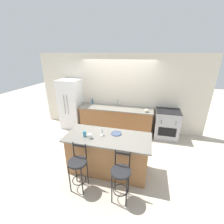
{
  "coord_description": "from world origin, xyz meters",
  "views": [
    {
      "loc": [
        1.07,
        -4.43,
        2.69
      ],
      "look_at": [
        0.1,
        -0.61,
        1.13
      ],
      "focal_mm": 24.0,
      "sensor_mm": 36.0,
      "label": 1
    }
  ],
  "objects_px": {
    "oven_range": "(167,124)",
    "bar_stool_far": "(121,176)",
    "bar_stool_near": "(78,166)",
    "wine_glass": "(102,130)",
    "soap_bottle": "(92,101)",
    "coffee_mug": "(90,136)",
    "tumbler_cup": "(85,134)",
    "refrigerator": "(71,104)",
    "pumpkin_decoration": "(147,110)",
    "dinner_plate": "(116,133)"
  },
  "relations": [
    {
      "from": "oven_range",
      "to": "bar_stool_far",
      "type": "height_order",
      "value": "bar_stool_far"
    },
    {
      "from": "bar_stool_near",
      "to": "wine_glass",
      "type": "relative_size",
      "value": 5.36
    },
    {
      "from": "soap_bottle",
      "to": "coffee_mug",
      "type": "bearing_deg",
      "value": -70.14
    },
    {
      "from": "coffee_mug",
      "to": "wine_glass",
      "type": "bearing_deg",
      "value": 39.82
    },
    {
      "from": "tumbler_cup",
      "to": "soap_bottle",
      "type": "height_order",
      "value": "soap_bottle"
    },
    {
      "from": "refrigerator",
      "to": "pumpkin_decoration",
      "type": "bearing_deg",
      "value": -3.0
    },
    {
      "from": "oven_range",
      "to": "dinner_plate",
      "type": "height_order",
      "value": "oven_range"
    },
    {
      "from": "bar_stool_far",
      "to": "tumbler_cup",
      "type": "relative_size",
      "value": 7.8
    },
    {
      "from": "refrigerator",
      "to": "bar_stool_near",
      "type": "relative_size",
      "value": 1.77
    },
    {
      "from": "pumpkin_decoration",
      "to": "coffee_mug",
      "type": "bearing_deg",
      "value": -120.3
    },
    {
      "from": "bar_stool_near",
      "to": "oven_range",
      "type": "bearing_deg",
      "value": 53.88
    },
    {
      "from": "pumpkin_decoration",
      "to": "oven_range",
      "type": "bearing_deg",
      "value": 13.12
    },
    {
      "from": "oven_range",
      "to": "pumpkin_decoration",
      "type": "bearing_deg",
      "value": -166.88
    },
    {
      "from": "dinner_plate",
      "to": "tumbler_cup",
      "type": "distance_m",
      "value": 0.73
    },
    {
      "from": "tumbler_cup",
      "to": "refrigerator",
      "type": "bearing_deg",
      "value": 125.11
    },
    {
      "from": "pumpkin_decoration",
      "to": "soap_bottle",
      "type": "relative_size",
      "value": 0.79
    },
    {
      "from": "bar_stool_far",
      "to": "soap_bottle",
      "type": "relative_size",
      "value": 5.97
    },
    {
      "from": "bar_stool_near",
      "to": "coffee_mug",
      "type": "relative_size",
      "value": 7.99
    },
    {
      "from": "coffee_mug",
      "to": "pumpkin_decoration",
      "type": "bearing_deg",
      "value": 59.7
    },
    {
      "from": "coffee_mug",
      "to": "soap_bottle",
      "type": "distance_m",
      "value": 2.55
    },
    {
      "from": "soap_bottle",
      "to": "tumbler_cup",
      "type": "bearing_deg",
      "value": -72.96
    },
    {
      "from": "bar_stool_far",
      "to": "soap_bottle",
      "type": "distance_m",
      "value": 3.41
    },
    {
      "from": "coffee_mug",
      "to": "tumbler_cup",
      "type": "bearing_deg",
      "value": 163.58
    },
    {
      "from": "pumpkin_decoration",
      "to": "soap_bottle",
      "type": "distance_m",
      "value": 2.07
    },
    {
      "from": "oven_range",
      "to": "dinner_plate",
      "type": "distance_m",
      "value": 2.29
    },
    {
      "from": "coffee_mug",
      "to": "soap_bottle",
      "type": "relative_size",
      "value": 0.75
    },
    {
      "from": "bar_stool_far",
      "to": "coffee_mug",
      "type": "height_order",
      "value": "coffee_mug"
    },
    {
      "from": "wine_glass",
      "to": "pumpkin_decoration",
      "type": "distance_m",
      "value": 2.03
    },
    {
      "from": "oven_range",
      "to": "coffee_mug",
      "type": "xyz_separation_m",
      "value": [
        -1.85,
        -2.14,
        0.5
      ]
    },
    {
      "from": "pumpkin_decoration",
      "to": "bar_stool_near",
      "type": "bearing_deg",
      "value": -116.51
    },
    {
      "from": "oven_range",
      "to": "dinner_plate",
      "type": "xyz_separation_m",
      "value": [
        -1.32,
        -1.81,
        0.46
      ]
    },
    {
      "from": "oven_range",
      "to": "refrigerator",
      "type": "bearing_deg",
      "value": -179.74
    },
    {
      "from": "bar_stool_far",
      "to": "wine_glass",
      "type": "bearing_deg",
      "value": 129.49
    },
    {
      "from": "tumbler_cup",
      "to": "pumpkin_decoration",
      "type": "xyz_separation_m",
      "value": [
        1.3,
        1.94,
        -0.03
      ]
    },
    {
      "from": "oven_range",
      "to": "bar_stool_near",
      "type": "xyz_separation_m",
      "value": [
        -1.93,
        -2.64,
        0.08
      ]
    },
    {
      "from": "wine_glass",
      "to": "pumpkin_decoration",
      "type": "bearing_deg",
      "value": 62.42
    },
    {
      "from": "bar_stool_far",
      "to": "pumpkin_decoration",
      "type": "bearing_deg",
      "value": 82.07
    },
    {
      "from": "oven_range",
      "to": "bar_stool_far",
      "type": "xyz_separation_m",
      "value": [
        -1.04,
        -2.68,
        0.08
      ]
    },
    {
      "from": "bar_stool_far",
      "to": "soap_bottle",
      "type": "height_order",
      "value": "soap_bottle"
    },
    {
      "from": "refrigerator",
      "to": "coffee_mug",
      "type": "bearing_deg",
      "value": -52.88
    },
    {
      "from": "bar_stool_near",
      "to": "bar_stool_far",
      "type": "xyz_separation_m",
      "value": [
        0.89,
        -0.03,
        0.0
      ]
    },
    {
      "from": "bar_stool_near",
      "to": "wine_glass",
      "type": "distance_m",
      "value": 0.9
    },
    {
      "from": "bar_stool_far",
      "to": "oven_range",
      "type": "bearing_deg",
      "value": 68.75
    },
    {
      "from": "wine_glass",
      "to": "pumpkin_decoration",
      "type": "xyz_separation_m",
      "value": [
        0.94,
        1.8,
        -0.1
      ]
    },
    {
      "from": "wine_glass",
      "to": "dinner_plate",
      "type": "bearing_deg",
      "value": 26.41
    },
    {
      "from": "refrigerator",
      "to": "tumbler_cup",
      "type": "distance_m",
      "value": 2.55
    },
    {
      "from": "coffee_mug",
      "to": "tumbler_cup",
      "type": "distance_m",
      "value": 0.15
    },
    {
      "from": "soap_bottle",
      "to": "oven_range",
      "type": "bearing_deg",
      "value": -5.46
    },
    {
      "from": "oven_range",
      "to": "bar_stool_near",
      "type": "height_order",
      "value": "bar_stool_near"
    },
    {
      "from": "oven_range",
      "to": "wine_glass",
      "type": "bearing_deg",
      "value": -129.74
    }
  ]
}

